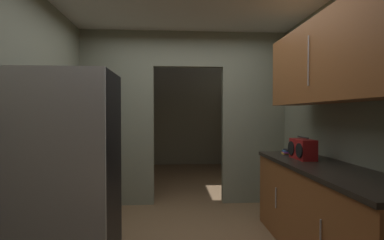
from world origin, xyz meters
TOP-DOWN VIEW (x-y plane):
  - kitchen_overhead_slab at (0.00, 0.48)m, footprint 3.48×7.17m
  - kitchen_partition at (-0.02, 1.59)m, footprint 3.08×0.12m
  - adjoining_room_shell at (0.00, 3.87)m, footprint 3.08×3.55m
  - kitchen_flank_right at (1.59, -0.46)m, footprint 0.10×4.09m
  - refrigerator at (-1.13, -0.22)m, footprint 0.85×0.74m
  - lower_cabinet_run at (1.23, -0.30)m, footprint 0.62×2.18m
  - upper_cabinet_counterside at (1.23, -0.30)m, footprint 0.36×1.96m
  - boombox at (1.19, 0.13)m, footprint 0.17×0.35m
  - book_stack at (1.20, 0.54)m, footprint 0.15×0.16m

SIDE VIEW (x-z plane):
  - lower_cabinet_run at x=1.23m, z-range 0.00..0.89m
  - refrigerator at x=-1.13m, z-range 0.00..1.73m
  - book_stack at x=1.20m, z-range 0.88..0.94m
  - boombox at x=1.19m, z-range 0.87..1.11m
  - kitchen_flank_right at x=1.59m, z-range 0.00..2.60m
  - adjoining_room_shell at x=0.00m, z-range 0.00..2.60m
  - kitchen_partition at x=-0.02m, z-range 0.10..2.70m
  - upper_cabinet_counterside at x=1.23m, z-range 1.47..2.23m
  - kitchen_overhead_slab at x=0.00m, z-range 2.60..2.66m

